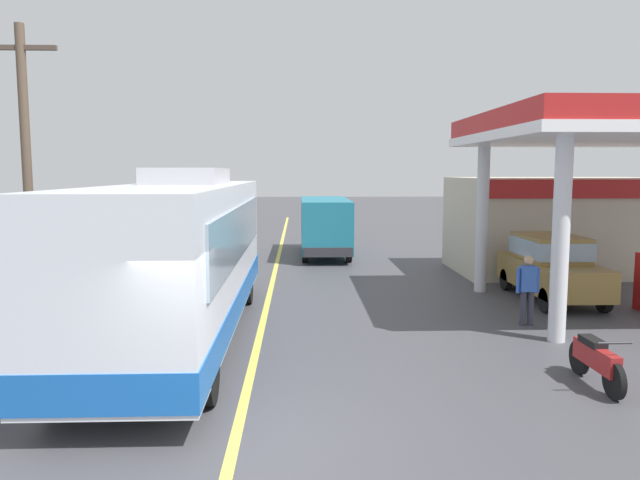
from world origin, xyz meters
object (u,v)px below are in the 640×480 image
car_at_pump (551,264)px  pedestrian_near_pump (528,286)px  motorcycle_parked_forecourt (596,360)px  minibus_opposing_lane (325,222)px  coach_bus_main (181,259)px

car_at_pump → pedestrian_near_pump: (-1.76, -2.85, -0.08)m
car_at_pump → motorcycle_parked_forecourt: car_at_pump is taller
car_at_pump → minibus_opposing_lane: minibus_opposing_lane is taller
coach_bus_main → minibus_opposing_lane: 13.31m
car_at_pump → minibus_opposing_lane: bearing=122.9°
coach_bus_main → motorcycle_parked_forecourt: 8.33m
coach_bus_main → pedestrian_near_pump: bearing=5.0°
minibus_opposing_lane → car_at_pump: bearing=-57.1°
minibus_opposing_lane → motorcycle_parked_forecourt: minibus_opposing_lane is taller
coach_bus_main → pedestrian_near_pump: (7.89, 0.70, -0.79)m
car_at_pump → pedestrian_near_pump: car_at_pump is taller
coach_bus_main → car_at_pump: bearing=20.2°
motorcycle_parked_forecourt → pedestrian_near_pump: pedestrian_near_pump is taller
pedestrian_near_pump → coach_bus_main: bearing=-175.0°
car_at_pump → pedestrian_near_pump: 3.35m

